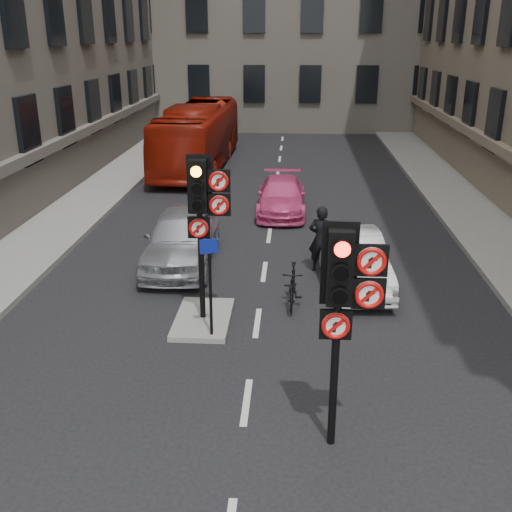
# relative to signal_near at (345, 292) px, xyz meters

# --- Properties ---
(ground) EXTENTS (120.00, 120.00, 0.00)m
(ground) POSITION_rel_signal_near_xyz_m (-1.49, -0.99, -2.58)
(ground) COLOR black
(ground) RESTS_ON ground
(pavement_left) EXTENTS (3.00, 50.00, 0.16)m
(pavement_left) POSITION_rel_signal_near_xyz_m (-8.69, 11.01, -2.50)
(pavement_left) COLOR gray
(pavement_left) RESTS_ON ground
(pavement_right) EXTENTS (3.00, 50.00, 0.16)m
(pavement_right) POSITION_rel_signal_near_xyz_m (5.71, 11.01, -2.50)
(pavement_right) COLOR gray
(pavement_right) RESTS_ON ground
(centre_island) EXTENTS (1.20, 2.00, 0.12)m
(centre_island) POSITION_rel_signal_near_xyz_m (-2.69, 4.01, -2.52)
(centre_island) COLOR gray
(centre_island) RESTS_ON ground
(signal_near) EXTENTS (0.91, 0.40, 3.58)m
(signal_near) POSITION_rel_signal_near_xyz_m (0.00, 0.00, 0.00)
(signal_near) COLOR black
(signal_near) RESTS_ON ground
(signal_far) EXTENTS (0.91, 0.40, 3.58)m
(signal_far) POSITION_rel_signal_near_xyz_m (-2.60, 4.00, 0.12)
(signal_far) COLOR black
(signal_far) RESTS_ON centre_island
(car_silver) EXTENTS (1.89, 4.49, 1.52)m
(car_silver) POSITION_rel_signal_near_xyz_m (-3.78, 7.46, -1.82)
(car_silver) COLOR #AFB1B7
(car_silver) RESTS_ON ground
(car_white) EXTENTS (1.73, 4.08, 1.31)m
(car_white) POSITION_rel_signal_near_xyz_m (0.79, 6.38, -1.93)
(car_white) COLOR silver
(car_white) RESTS_ON ground
(car_pink) EXTENTS (1.68, 4.07, 1.18)m
(car_pink) POSITION_rel_signal_near_xyz_m (-1.17, 12.64, -1.99)
(car_pink) COLOR #DD4181
(car_pink) RESTS_ON ground
(bus_red) EXTENTS (2.72, 10.44, 2.89)m
(bus_red) POSITION_rel_signal_near_xyz_m (-5.23, 19.98, -1.14)
(bus_red) COLOR maroon
(bus_red) RESTS_ON ground
(motorcycle) EXTENTS (0.51, 1.60, 0.95)m
(motorcycle) POSITION_rel_signal_near_xyz_m (-0.72, 5.01, -2.11)
(motorcycle) COLOR black
(motorcycle) RESTS_ON ground
(motorcyclist) EXTENTS (0.74, 0.57, 1.80)m
(motorcyclist) POSITION_rel_signal_near_xyz_m (-0.01, 7.17, -1.68)
(motorcyclist) COLOR black
(motorcyclist) RESTS_ON ground
(info_sign) EXTENTS (0.36, 0.15, 2.10)m
(info_sign) POSITION_rel_signal_near_xyz_m (-2.39, 3.19, -1.11)
(info_sign) COLOR black
(info_sign) RESTS_ON centre_island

